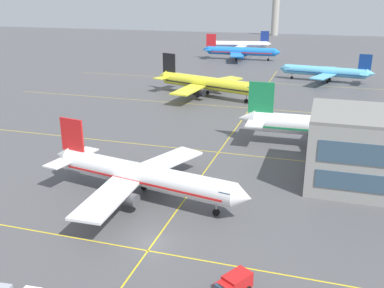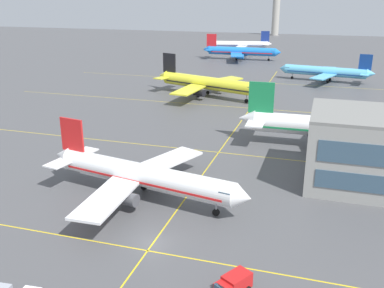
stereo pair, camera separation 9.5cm
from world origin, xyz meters
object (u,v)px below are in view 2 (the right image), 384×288
object	(u,v)px
airliner_front_gate	(142,175)
airliner_distant_taxiway	(240,45)
airliner_far_right_stand	(241,51)
airliner_far_left_stand	(326,72)
service_truck_red_van	(233,284)
airliner_third_row	(207,83)
control_tower	(277,0)
airliner_second_row	(338,128)

from	to	relation	value
airliner_front_gate	airliner_distant_taxiway	world-z (taller)	airliner_front_gate
airliner_far_right_stand	airliner_distant_taxiway	world-z (taller)	airliner_far_right_stand
airliner_far_left_stand	airliner_distant_taxiway	xyz separation A→B (m)	(-45.21, 72.47, 0.16)
service_truck_red_van	airliner_front_gate	bearing A→B (deg)	134.72
airliner_third_row	airliner_far_left_stand	xyz separation A→B (m)	(33.76, 34.87, -0.53)
airliner_front_gate	airliner_far_left_stand	bearing A→B (deg)	76.47
airliner_front_gate	airliner_far_right_stand	size ratio (longest dim) A/B	0.95
airliner_front_gate	airliner_third_row	xyz separation A→B (m)	(-8.64, 69.53, 0.33)
airliner_third_row	control_tower	distance (m)	207.78
airliner_distant_taxiway	airliner_front_gate	bearing A→B (deg)	-83.52
airliner_far_left_stand	service_truck_red_van	xyz separation A→B (m)	(-7.02, -122.67, -2.32)
airliner_far_right_stand	control_tower	world-z (taller)	control_tower
control_tower	airliner_second_row	bearing A→B (deg)	-80.16
airliner_distant_taxiway	control_tower	world-z (taller)	control_tower
airliner_second_row	airliner_third_row	world-z (taller)	airliner_second_row
service_truck_red_van	airliner_distant_taxiway	bearing A→B (deg)	101.07
airliner_second_row	control_tower	distance (m)	248.51
airliner_far_left_stand	service_truck_red_van	bearing A→B (deg)	-93.28
airliner_front_gate	airliner_distant_taxiway	distance (m)	178.00
airliner_front_gate	airliner_distant_taxiway	size ratio (longest dim) A/B	1.01
airliner_far_right_stand	airliner_distant_taxiway	distance (m)	29.87
airliner_far_right_stand	control_tower	distance (m)	130.21
airliner_third_row	airliner_distant_taxiway	distance (m)	107.95
service_truck_red_van	airliner_third_row	bearing A→B (deg)	106.94
airliner_front_gate	airliner_far_right_stand	world-z (taller)	airliner_far_right_stand
airliner_distant_taxiway	service_truck_red_van	world-z (taller)	airliner_distant_taxiway
control_tower	service_truck_red_van	bearing A→B (deg)	-83.84
airliner_far_left_stand	airliner_far_right_stand	bearing A→B (deg)	131.97
airliner_third_row	airliner_distant_taxiway	world-z (taller)	airliner_third_row
airliner_front_gate	airliner_far_left_stand	world-z (taller)	airliner_front_gate
airliner_second_row	airliner_distant_taxiway	distance (m)	152.66
airliner_front_gate	service_truck_red_van	xyz separation A→B (m)	(18.10, -18.27, -2.53)
airliner_second_row	airliner_front_gate	bearing A→B (deg)	-131.64
airliner_second_row	airliner_third_row	bearing A→B (deg)	134.95
airliner_front_gate	airliner_far_right_stand	distance (m)	148.31
airliner_third_row	service_truck_red_van	world-z (taller)	airliner_third_row
airliner_distant_taxiway	service_truck_red_van	xyz separation A→B (m)	(38.19, -195.14, -2.48)
service_truck_red_van	airliner_second_row	bearing A→B (deg)	78.22
airliner_distant_taxiway	airliner_third_row	bearing A→B (deg)	-83.91
airliner_far_right_stand	service_truck_red_van	size ratio (longest dim) A/B	8.21
service_truck_red_van	control_tower	size ratio (longest dim) A/B	0.11
airliner_far_right_stand	airliner_second_row	bearing A→B (deg)	-69.83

